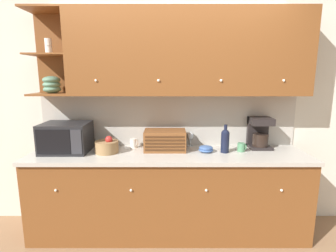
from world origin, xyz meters
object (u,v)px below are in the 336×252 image
at_px(mug, 133,143).
at_px(coffee_maker, 259,133).
at_px(bread_box, 164,140).
at_px(wine_glass, 190,137).
at_px(fruit_basket, 106,146).
at_px(mug_blue_second, 241,147).
at_px(wine_bottle, 224,140).
at_px(microwave, 65,137).
at_px(bowl_stack_on_counter, 205,149).

bearing_deg(mug, coffee_maker, 0.12).
height_order(bread_box, wine_glass, bread_box).
bearing_deg(coffee_maker, wine_glass, 175.65).
relative_size(fruit_basket, mug, 2.39).
height_order(bread_box, mug_blue_second, bread_box).
distance_m(fruit_basket, wine_glass, 0.94).
distance_m(bread_box, wine_bottle, 0.64).
relative_size(fruit_basket, bread_box, 0.55).
relative_size(mug, wine_glass, 0.61).
bearing_deg(mug_blue_second, coffee_maker, 32.02).
bearing_deg(microwave, bread_box, 3.20).
bearing_deg(mug_blue_second, wine_bottle, -167.89).
xyz_separation_m(bread_box, wine_glass, (0.29, 0.16, 0.00)).
xyz_separation_m(mug, wine_glass, (0.65, 0.06, 0.06)).
xyz_separation_m(fruit_basket, mug_blue_second, (1.44, 0.05, -0.02)).
height_order(bowl_stack_on_counter, coffee_maker, coffee_maker).
distance_m(microwave, wine_glass, 1.36).
xyz_separation_m(microwave, bread_box, (1.05, 0.06, -0.05)).
relative_size(wine_glass, coffee_maker, 0.48).
xyz_separation_m(microwave, bowl_stack_on_counter, (1.49, -0.02, -0.12)).
xyz_separation_m(microwave, wine_bottle, (1.69, -0.03, -0.02)).
bearing_deg(mug_blue_second, microwave, -179.80).
height_order(wine_glass, wine_bottle, wine_bottle).
distance_m(bread_box, wine_glass, 0.33).
xyz_separation_m(wine_glass, bowl_stack_on_counter, (0.15, -0.23, -0.08)).
xyz_separation_m(fruit_basket, wine_glass, (0.91, 0.26, 0.05)).
bearing_deg(fruit_basket, wine_bottle, 0.36).
height_order(wine_glass, mug_blue_second, wine_glass).
bearing_deg(mug, microwave, -167.68).
relative_size(wine_bottle, mug_blue_second, 3.27).
height_order(wine_bottle, mug_blue_second, wine_bottle).
xyz_separation_m(mug, wine_bottle, (0.99, -0.19, 0.09)).
height_order(fruit_basket, mug, fruit_basket).
height_order(bowl_stack_on_counter, wine_bottle, wine_bottle).
xyz_separation_m(fruit_basket, bowl_stack_on_counter, (1.05, 0.02, -0.03)).
bearing_deg(fruit_basket, bread_box, 9.30).
bearing_deg(wine_bottle, coffee_maker, 23.96).
bearing_deg(wine_bottle, bread_box, 171.72).
distance_m(microwave, coffee_maker, 2.12).
relative_size(mug, bowl_stack_on_counter, 0.66).
bearing_deg(mug, bread_box, -14.81).
xyz_separation_m(bread_box, wine_bottle, (0.64, -0.09, 0.03)).
bearing_deg(bowl_stack_on_counter, bread_box, 170.02).
distance_m(mug, mug_blue_second, 1.19).
distance_m(mug, bowl_stack_on_counter, 0.81).
bearing_deg(bowl_stack_on_counter, mug_blue_second, 3.69).
distance_m(bread_box, bowl_stack_on_counter, 0.45).
xyz_separation_m(wine_glass, mug_blue_second, (0.53, -0.21, -0.07)).
relative_size(microwave, mug, 4.71).
relative_size(bread_box, coffee_maker, 1.29).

